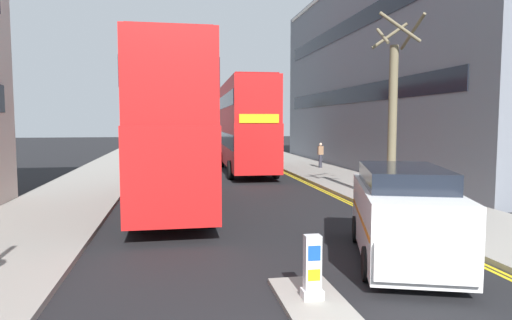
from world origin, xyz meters
name	(u,v)px	position (x,y,z in m)	size (l,w,h in m)	color
sidewalk_right	(359,185)	(6.50, 16.00, 0.07)	(4.00, 80.00, 0.14)	gray
sidewalk_left	(77,192)	(-6.50, 16.00, 0.07)	(4.00, 80.00, 0.14)	gray
kerb_line_outer	(332,194)	(4.40, 14.00, 0.00)	(0.10, 56.00, 0.01)	yellow
kerb_line_inner	(328,194)	(4.24, 14.00, 0.00)	(0.10, 56.00, 0.01)	yellow
traffic_island	(312,301)	(0.00, 2.80, 0.05)	(1.10, 2.20, 0.10)	gray
keep_left_bollard	(312,270)	(0.00, 2.79, 0.61)	(0.36, 0.28, 1.11)	silver
double_decker_bus_away	(172,125)	(-2.38, 12.29, 3.03)	(2.83, 10.82, 5.64)	red
double_decker_bus_oncoming	(246,123)	(2.02, 23.01, 3.03)	(3.04, 10.87, 5.64)	red
taxi_minivan	(404,215)	(2.72, 4.69, 1.07)	(3.31, 5.16, 2.12)	white
pedestrian_far	(320,155)	(7.06, 23.61, 0.99)	(0.34, 0.22, 1.62)	#2D2D38
street_tree_near	(393,113)	(5.70, 11.16, 3.47)	(1.75, 1.77, 6.86)	#6B6047
street_tree_mid	(258,128)	(5.40, 36.92, 2.51)	(1.82, 1.84, 5.22)	#6B6047
townhouse_terrace_right	(418,74)	(13.50, 23.11, 6.29)	(10.08, 28.00, 12.57)	slate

